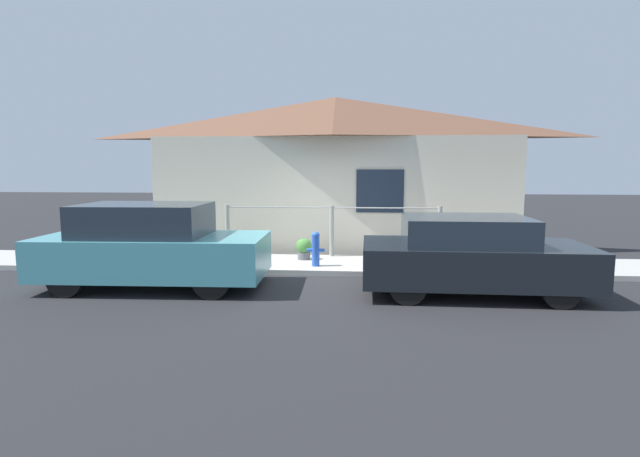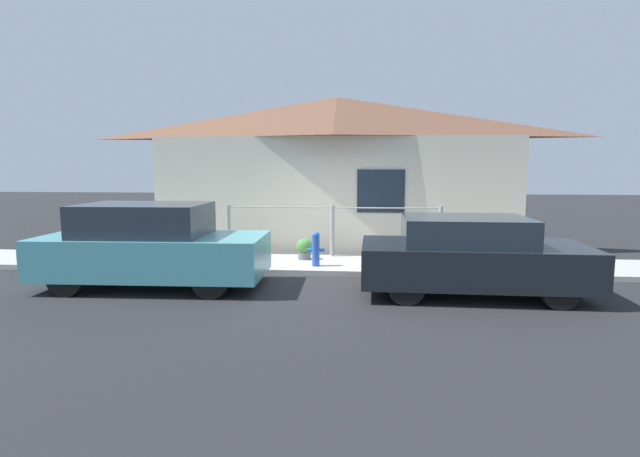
% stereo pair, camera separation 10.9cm
% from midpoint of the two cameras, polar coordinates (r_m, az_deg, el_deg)
% --- Properties ---
extents(ground_plane, '(60.00, 60.00, 0.00)m').
position_cam_midpoint_polar(ground_plane, '(9.77, 1.06, -5.47)').
color(ground_plane, '#262628').
extents(sidewalk, '(24.00, 1.79, 0.10)m').
position_cam_midpoint_polar(sidewalk, '(10.64, 1.42, -4.15)').
color(sidewalk, '#B2AFA8').
rests_on(sidewalk, ground_plane).
extents(house, '(9.15, 2.23, 3.86)m').
position_cam_midpoint_polar(house, '(12.72, 2.18, 11.48)').
color(house, beige).
rests_on(house, ground_plane).
extents(fence, '(4.90, 0.10, 1.15)m').
position_cam_midpoint_polar(fence, '(11.26, 1.69, 0.03)').
color(fence, '#999993').
rests_on(fence, sidewalk).
extents(car_left, '(3.94, 1.81, 1.48)m').
position_cam_midpoint_polar(car_left, '(9.26, -18.37, -1.94)').
color(car_left, teal).
rests_on(car_left, ground_plane).
extents(car_right, '(3.69, 1.82, 1.30)m').
position_cam_midpoint_polar(car_right, '(8.68, 17.20, -2.98)').
color(car_right, black).
rests_on(car_right, ground_plane).
extents(fire_hydrant, '(0.37, 0.16, 0.71)m').
position_cam_midpoint_polar(fire_hydrant, '(10.17, -0.18, -2.24)').
color(fire_hydrant, blue).
rests_on(fire_hydrant, sidewalk).
extents(potted_plant_near_hydrant, '(0.35, 0.35, 0.46)m').
position_cam_midpoint_polar(potted_plant_near_hydrant, '(10.93, -1.51, -2.27)').
color(potted_plant_near_hydrant, slate).
rests_on(potted_plant_near_hydrant, sidewalk).
extents(potted_plant_by_fence, '(0.37, 0.37, 0.50)m').
position_cam_midpoint_polar(potted_plant_by_fence, '(11.33, -9.97, -1.92)').
color(potted_plant_by_fence, '#9E5638').
rests_on(potted_plant_by_fence, sidewalk).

